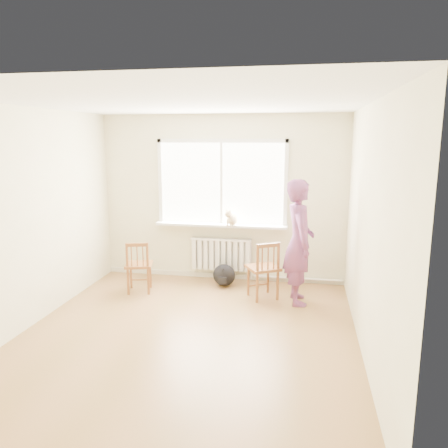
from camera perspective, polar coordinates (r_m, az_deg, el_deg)
The scene contains 13 objects.
floor at distance 5.40m, azimuth -4.85°, elevation -14.34°, with size 4.50×4.50×0.00m, color olive.
ceiling at distance 4.89m, azimuth -5.38°, elevation 15.55°, with size 4.50×4.50×0.00m, color white.
back_wall at distance 7.14m, azimuth -0.25°, elevation 3.34°, with size 4.00×0.01×2.70m, color beige.
window at distance 7.08m, azimuth -0.29°, elevation 5.82°, with size 2.12×0.05×1.42m.
windowsill at distance 7.10m, azimuth -0.42°, elevation -0.14°, with size 2.15×0.22×0.04m, color white.
radiator at distance 7.23m, azimuth -0.38°, elevation -3.93°, with size 1.00×0.12×0.55m.
heating_pipe at distance 7.24m, azimuth 9.50°, elevation -7.03°, with size 0.04×0.04×1.40m, color silver.
baseboard at distance 7.41m, azimuth -0.27°, elevation -6.76°, with size 4.00×0.03×0.08m, color beige.
chair_left at distance 6.77m, azimuth -11.09°, elevation -5.50°, with size 0.48×0.46×0.80m.
chair_right at distance 6.40m, azimuth 5.29°, elevation -6.01°, with size 0.57×0.57×0.86m.
person at distance 6.23m, azimuth 9.77°, elevation -2.33°, with size 0.65×0.42×1.77m, color #C64266.
cat at distance 6.96m, azimuth 1.02°, elevation 0.74°, with size 0.26×0.40×0.28m.
backpack at distance 6.99m, azimuth 0.02°, elevation -6.69°, with size 0.36×0.27×0.36m, color black.
Camera 1 is at (1.32, -4.69, 2.32)m, focal length 35.00 mm.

